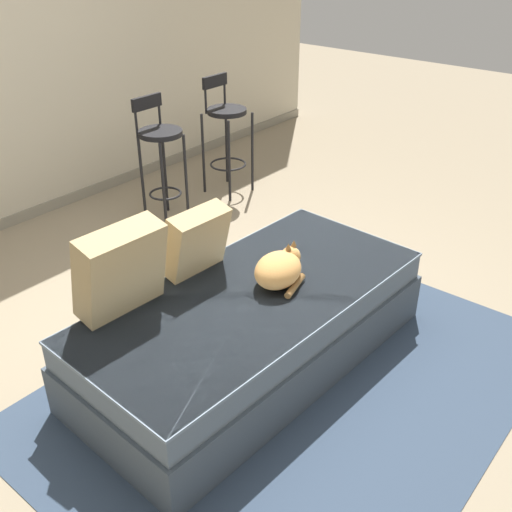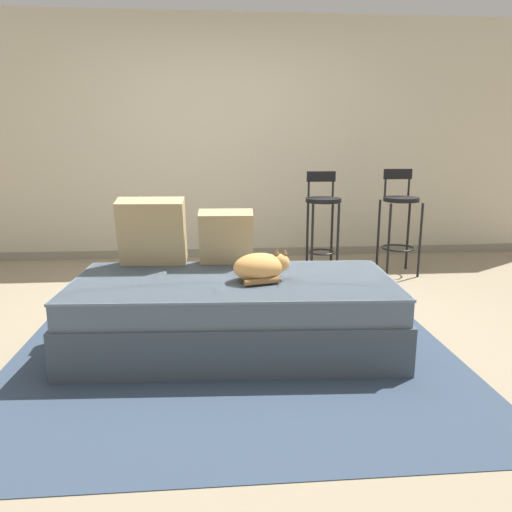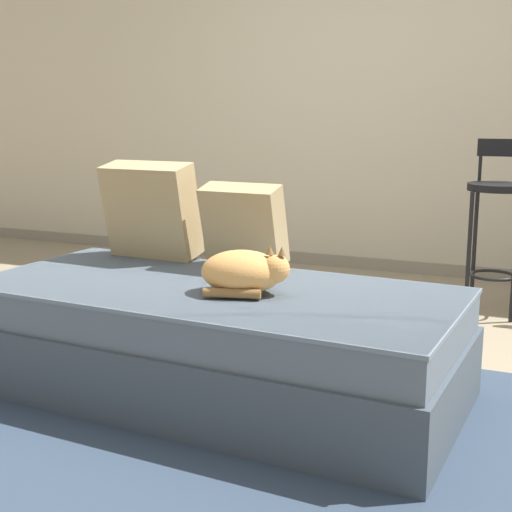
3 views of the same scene
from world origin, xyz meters
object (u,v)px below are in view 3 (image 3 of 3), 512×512
couch (213,339)px  bar_stool_near_window (497,209)px  cat (245,272)px  throw_pillow_corner (151,210)px  throw_pillow_middle (244,226)px

couch → bar_stool_near_window: 1.99m
couch → cat: cat is taller
bar_stool_near_window → couch: bearing=-118.6°
couch → throw_pillow_corner: (-0.53, 0.40, 0.46)m
throw_pillow_middle → bar_stool_near_window: bar_stool_near_window is taller
throw_pillow_corner → bar_stool_near_window: 1.97m
throw_pillow_corner → cat: throw_pillow_corner is taller
couch → throw_pillow_corner: 0.81m
cat → bar_stool_near_window: size_ratio=0.38×
bar_stool_near_window → throw_pillow_corner: bearing=-138.1°
throw_pillow_corner → throw_pillow_middle: bearing=-2.8°
throw_pillow_corner → throw_pillow_middle: size_ratio=1.21×
throw_pillow_middle → cat: throw_pillow_middle is taller
throw_pillow_corner → throw_pillow_middle: throw_pillow_corner is taller
throw_pillow_corner → bar_stool_near_window: (1.47, 1.32, -0.08)m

